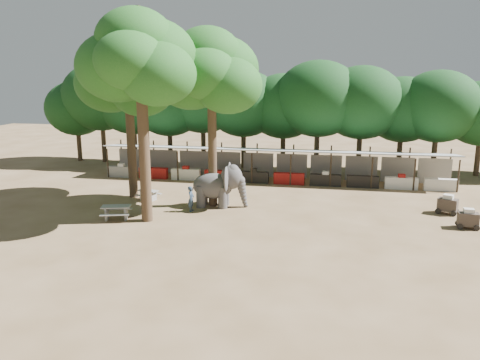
% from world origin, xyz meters
% --- Properties ---
extents(ground, '(100.00, 100.00, 0.00)m').
position_xyz_m(ground, '(0.00, 0.00, 0.00)').
color(ground, brown).
rests_on(ground, ground).
extents(vendor_stalls, '(28.00, 2.99, 2.80)m').
position_xyz_m(vendor_stalls, '(-0.00, 13.84, 1.18)').
color(vendor_stalls, '#A3A6AB').
rests_on(vendor_stalls, ground).
extents(yard_tree_left, '(7.10, 6.90, 11.02)m').
position_xyz_m(yard_tree_left, '(-9.13, 7.19, 8.20)').
color(yard_tree_left, '#332316').
rests_on(yard_tree_left, ground).
extents(yard_tree_center, '(7.10, 6.90, 12.04)m').
position_xyz_m(yard_tree_center, '(-6.13, 2.19, 9.21)').
color(yard_tree_center, '#332316').
rests_on(yard_tree_center, ground).
extents(yard_tree_back, '(7.10, 6.90, 11.36)m').
position_xyz_m(yard_tree_back, '(-3.13, 6.19, 8.54)').
color(yard_tree_back, '#332316').
rests_on(yard_tree_back, ground).
extents(backdrop_trees, '(46.46, 5.95, 8.33)m').
position_xyz_m(backdrop_trees, '(0.00, 19.00, 5.51)').
color(backdrop_trees, '#332316').
rests_on(backdrop_trees, ground).
extents(elephant, '(3.69, 2.81, 2.80)m').
position_xyz_m(elephant, '(-2.52, 5.80, 1.40)').
color(elephant, '#3C3A3B').
rests_on(elephant, ground).
extents(handler, '(0.39, 0.58, 1.60)m').
position_xyz_m(handler, '(-4.00, 4.36, 0.80)').
color(handler, '#26384C').
rests_on(handler, ground).
extents(picnic_table_near, '(2.02, 1.90, 0.84)m').
position_xyz_m(picnic_table_near, '(-7.87, 1.85, 0.55)').
color(picnic_table_near, gray).
rests_on(picnic_table_near, ground).
extents(picnic_table_far, '(1.67, 1.58, 0.68)m').
position_xyz_m(picnic_table_far, '(-7.67, 6.42, 0.45)').
color(picnic_table_far, gray).
rests_on(picnic_table_far, ground).
extents(cart_front, '(1.23, 0.86, 1.14)m').
position_xyz_m(cart_front, '(12.16, 4.04, 0.56)').
color(cart_front, '#312822').
rests_on(cart_front, ground).
extents(cart_back, '(1.46, 1.25, 1.21)m').
position_xyz_m(cart_back, '(11.71, 6.82, 0.60)').
color(cart_back, '#312822').
rests_on(cart_back, ground).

